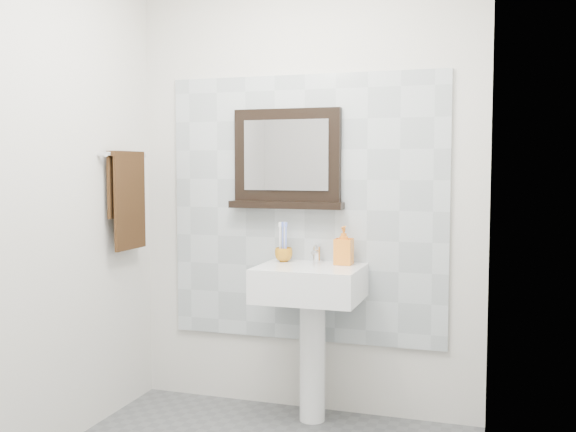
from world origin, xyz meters
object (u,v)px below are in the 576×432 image
object	(u,v)px
pedestal_sink	(310,300)
framed_mirror	(287,161)
soap_dispenser	(344,245)
hand_towel	(127,192)
toothbrush_cup	(284,255)

from	to	relation	value
pedestal_sink	framed_mirror	distance (m)	0.79
soap_dispenser	hand_towel	world-z (taller)	hand_towel
pedestal_sink	soap_dispenser	bearing A→B (deg)	33.89
toothbrush_cup	hand_towel	bearing A→B (deg)	-164.80
toothbrush_cup	soap_dispenser	size ratio (longest dim) A/B	0.47
toothbrush_cup	framed_mirror	distance (m)	0.53
hand_towel	soap_dispenser	bearing A→B (deg)	10.60
pedestal_sink	framed_mirror	size ratio (longest dim) A/B	1.46
toothbrush_cup	framed_mirror	world-z (taller)	framed_mirror
pedestal_sink	framed_mirror	world-z (taller)	framed_mirror
toothbrush_cup	framed_mirror	bearing A→B (deg)	92.63
toothbrush_cup	soap_dispenser	bearing A→B (deg)	-1.20
toothbrush_cup	framed_mirror	size ratio (longest dim) A/B	0.15
pedestal_sink	toothbrush_cup	bearing A→B (deg)	148.95
hand_towel	pedestal_sink	bearing A→B (deg)	6.48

